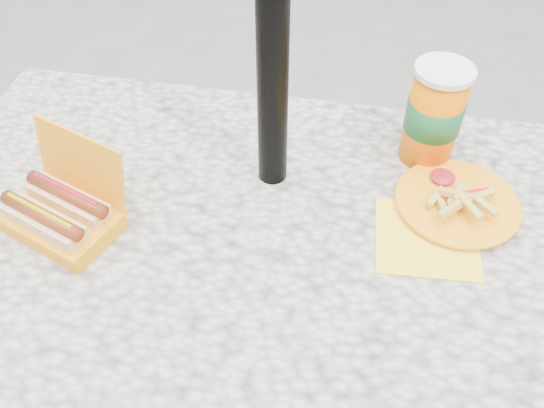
# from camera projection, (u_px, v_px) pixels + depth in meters

# --- Properties ---
(picnic_table) EXTENTS (1.20, 0.80, 0.75)m
(picnic_table) POSITION_uv_depth(u_px,v_px,m) (256.00, 282.00, 1.00)
(picnic_table) COLOR beige
(picnic_table) RESTS_ON ground
(hotdog_box) EXTENTS (0.22, 0.19, 0.15)m
(hotdog_box) POSITION_uv_depth(u_px,v_px,m) (61.00, 213.00, 0.92)
(hotdog_box) COLOR #FF9C13
(hotdog_box) RESTS_ON picnic_table
(fries_plate) EXTENTS (0.24, 0.27, 0.04)m
(fries_plate) POSITION_uv_depth(u_px,v_px,m) (454.00, 205.00, 0.97)
(fries_plate) COLOR yellow
(fries_plate) RESTS_ON picnic_table
(soda_cup) EXTENTS (0.10, 0.10, 0.19)m
(soda_cup) POSITION_uv_depth(u_px,v_px,m) (434.00, 115.00, 1.00)
(soda_cup) COLOR #F77000
(soda_cup) RESTS_ON picnic_table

